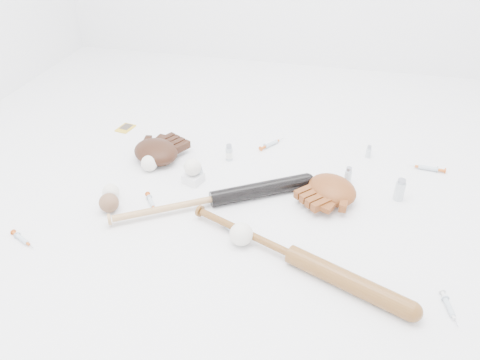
% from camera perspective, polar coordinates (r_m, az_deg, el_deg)
% --- Properties ---
extents(bat_dark, '(0.73, 0.48, 0.06)m').
position_cam_1_polar(bat_dark, '(1.76, -3.29, -2.31)').
color(bat_dark, black).
rests_on(bat_dark, ground).
extents(bat_wood, '(0.79, 0.38, 0.06)m').
position_cam_1_polar(bat_wood, '(1.54, 6.38, -9.04)').
color(bat_wood, brown).
rests_on(bat_wood, ground).
extents(glove_dark, '(0.34, 0.34, 0.09)m').
position_cam_1_polar(glove_dark, '(2.05, -10.22, 3.44)').
color(glove_dark, black).
rests_on(glove_dark, ground).
extents(glove_tan, '(0.34, 0.34, 0.09)m').
position_cam_1_polar(glove_tan, '(1.82, 11.17, -1.12)').
color(glove_tan, brown).
rests_on(glove_tan, ground).
extents(trading_card, '(0.08, 0.10, 0.01)m').
position_cam_1_polar(trading_card, '(2.36, -13.79, 6.15)').
color(trading_card, gold).
rests_on(trading_card, ground).
extents(pedestal, '(0.09, 0.09, 0.04)m').
position_cam_1_polar(pedestal, '(1.90, -5.71, 0.21)').
color(pedestal, white).
rests_on(pedestal, ground).
extents(baseball_on_pedestal, '(0.07, 0.07, 0.07)m').
position_cam_1_polar(baseball_on_pedestal, '(1.87, -5.80, 1.58)').
color(baseball_on_pedestal, silver).
rests_on(baseball_on_pedestal, pedestal).
extents(baseball_left, '(0.07, 0.07, 0.07)m').
position_cam_1_polar(baseball_left, '(1.86, -15.48, -1.42)').
color(baseball_left, silver).
rests_on(baseball_left, ground).
extents(baseball_upper, '(0.07, 0.07, 0.07)m').
position_cam_1_polar(baseball_upper, '(1.99, -11.00, 2.01)').
color(baseball_upper, silver).
rests_on(baseball_upper, ground).
extents(baseball_mid, '(0.08, 0.08, 0.08)m').
position_cam_1_polar(baseball_mid, '(1.59, 0.15, -6.62)').
color(baseball_mid, silver).
rests_on(baseball_mid, ground).
extents(baseball_aged, '(0.07, 0.07, 0.07)m').
position_cam_1_polar(baseball_aged, '(1.80, -15.68, -2.69)').
color(baseball_aged, brown).
rests_on(baseball_aged, ground).
extents(syringe_0, '(0.10, 0.13, 0.02)m').
position_cam_1_polar(syringe_0, '(1.81, -10.79, -2.66)').
color(syringe_0, '#ADBCC6').
rests_on(syringe_0, ground).
extents(syringe_1, '(0.14, 0.10, 0.02)m').
position_cam_1_polar(syringe_1, '(1.66, -0.97, -6.06)').
color(syringe_1, '#ADBCC6').
rests_on(syringe_1, ground).
extents(syringe_2, '(0.12, 0.15, 0.02)m').
position_cam_1_polar(syringe_2, '(2.15, 3.81, 4.41)').
color(syringe_2, '#ADBCC6').
rests_on(syringe_2, ground).
extents(syringe_3, '(0.05, 0.14, 0.02)m').
position_cam_1_polar(syringe_3, '(1.54, 24.13, -13.96)').
color(syringe_3, '#ADBCC6').
rests_on(syringe_3, ground).
extents(syringe_4, '(0.17, 0.04, 0.02)m').
position_cam_1_polar(syringe_4, '(2.13, 21.91, 1.36)').
color(syringe_4, '#ADBCC6').
rests_on(syringe_4, ground).
extents(syringe_5, '(0.14, 0.08, 0.02)m').
position_cam_1_polar(syringe_5, '(1.78, -25.02, -6.56)').
color(syringe_5, '#ADBCC6').
rests_on(syringe_5, ground).
extents(vial_0, '(0.03, 0.03, 0.07)m').
position_cam_1_polar(vial_0, '(1.93, 13.04, 0.56)').
color(vial_0, silver).
rests_on(vial_0, ground).
extents(vial_1, '(0.02, 0.02, 0.06)m').
position_cam_1_polar(vial_1, '(2.13, 15.41, 3.37)').
color(vial_1, silver).
rests_on(vial_1, ground).
extents(vial_2, '(0.03, 0.03, 0.08)m').
position_cam_1_polar(vial_2, '(2.03, -1.34, 3.38)').
color(vial_2, silver).
rests_on(vial_2, ground).
extents(vial_3, '(0.04, 0.04, 0.09)m').
position_cam_1_polar(vial_3, '(1.89, 18.90, -1.09)').
color(vial_3, silver).
rests_on(vial_3, ground).
extents(vial_4, '(0.03, 0.03, 0.07)m').
position_cam_1_polar(vial_4, '(1.90, -4.91, 0.72)').
color(vial_4, silver).
rests_on(vial_4, ground).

